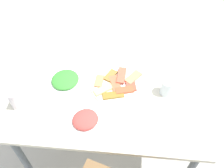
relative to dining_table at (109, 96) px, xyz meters
name	(u,v)px	position (x,y,z in m)	size (l,w,h in m)	color
ground_plane	(110,142)	(0.00, 0.00, -0.64)	(6.00, 6.00, 0.00)	#B6B3AB
dining_table	(109,96)	(0.00, 0.00, 0.00)	(1.18, 0.86, 0.71)	silver
pide_platter	(117,84)	(-0.05, -0.03, 0.09)	(0.33, 0.33, 0.03)	white
salad_plate_greens	(65,80)	(0.28, -0.03, 0.09)	(0.23, 0.24, 0.04)	white
salad_plate_rice	(85,120)	(0.11, 0.26, 0.09)	(0.20, 0.20, 0.05)	white
soda_can	(15,100)	(0.53, 0.19, 0.14)	(0.07, 0.07, 0.12)	silver
drinking_glass	(167,87)	(-0.35, 0.00, 0.13)	(0.08, 0.08, 0.10)	silver
paper_napkin	(170,68)	(-0.39, -0.21, 0.08)	(0.16, 0.16, 0.00)	white
fork	(170,66)	(-0.39, -0.23, 0.08)	(0.19, 0.02, 0.01)	silver
spoon	(171,70)	(-0.39, -0.19, 0.08)	(0.17, 0.02, 0.01)	silver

